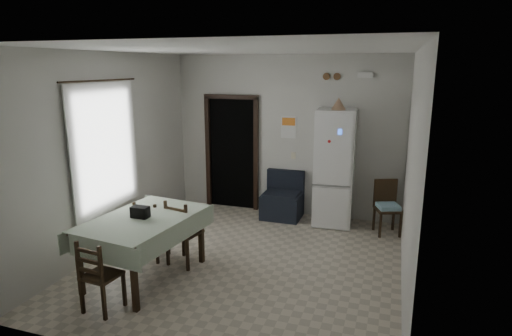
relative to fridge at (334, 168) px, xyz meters
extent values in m
plane|color=#BBAF99|center=(-0.94, -1.93, -1.00)|extent=(4.50, 4.50, 0.00)
cube|color=black|center=(-1.99, 0.53, 0.05)|extent=(0.90, 0.45, 2.10)
cube|color=black|center=(-2.48, 0.29, 0.05)|extent=(0.08, 0.10, 2.18)
cube|color=black|center=(-1.50, 0.29, 0.05)|extent=(0.08, 0.10, 2.18)
cube|color=black|center=(-1.99, 0.29, 1.14)|extent=(1.06, 0.10, 0.08)
cube|color=silver|center=(-3.09, -2.13, 0.55)|extent=(0.10, 1.20, 1.60)
cube|color=silver|center=(-2.98, -2.13, 0.55)|extent=(0.02, 1.45, 1.85)
cylinder|color=black|center=(-2.97, -2.13, 1.50)|extent=(0.02, 1.60, 0.02)
cube|color=white|center=(-0.89, 0.31, 0.62)|extent=(0.28, 0.02, 0.40)
cube|color=orange|center=(-0.89, 0.30, 0.72)|extent=(0.24, 0.01, 0.14)
cube|color=beige|center=(-0.79, 0.31, 0.10)|extent=(0.08, 0.02, 0.12)
cylinder|color=brown|center=(-0.24, 0.30, 1.52)|extent=(0.12, 0.03, 0.12)
cylinder|color=brown|center=(-0.06, 0.30, 1.52)|extent=(0.12, 0.03, 0.12)
cube|color=white|center=(0.41, 0.28, 1.55)|extent=(0.25, 0.07, 0.09)
cone|color=tan|center=(0.03, -0.10, 1.10)|extent=(0.27, 0.27, 0.20)
cube|color=black|center=(-2.05, -2.77, -0.10)|extent=(0.22, 0.14, 0.14)
camera|label=1|loc=(0.94, -7.17, 1.69)|focal=30.00mm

